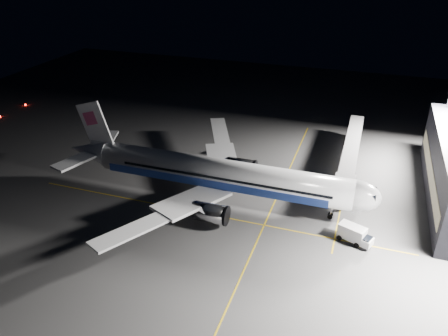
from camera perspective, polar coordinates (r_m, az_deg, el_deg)
ground at (r=83.66m, az=-0.36°, el=-3.94°), size 200.00×200.00×0.00m
guide_line_main at (r=81.41m, az=6.32°, el=-5.12°), size 0.25×80.00×0.01m
guide_line_cross at (r=78.94m, az=-1.81°, el=-6.11°), size 70.00×0.25×0.01m
guide_line_side at (r=88.80m, az=15.39°, el=-3.01°), size 0.25×40.00×0.01m
airliner at (r=81.37m, az=-1.09°, el=-0.72°), size 61.48×54.22×16.64m
jet_bridge at (r=93.84m, az=16.19°, el=1.80°), size 3.60×34.40×6.30m
floodlight_mast_north at (r=105.26m, az=27.18°, el=7.24°), size 2.40×0.68×20.70m
service_truck at (r=74.67m, az=16.72°, el=-8.28°), size 5.98×4.11×2.85m
baggage_tug at (r=100.20m, az=0.32°, el=2.37°), size 3.10×2.65×2.01m
safety_cone_a at (r=87.39m, az=-0.90°, el=-2.20°), size 0.41×0.41×0.62m
safety_cone_b at (r=91.53m, az=3.03°, el=-0.78°), size 0.34×0.34×0.52m
safety_cone_c at (r=92.38m, az=-2.94°, el=-0.45°), size 0.42×0.42×0.64m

